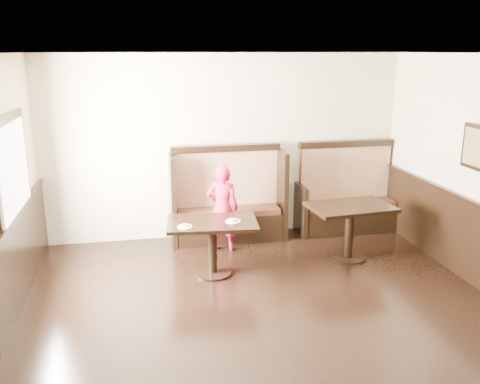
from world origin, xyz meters
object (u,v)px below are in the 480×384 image
object	(u,v)px
booth_main	(228,205)
table_neighbor	(350,219)
booth_neighbor	(346,201)
child	(223,208)
table_main	(212,234)

from	to	relation	value
booth_main	table_neighbor	bearing A→B (deg)	-36.54
booth_main	booth_neighbor	xyz separation A→B (m)	(1.95, -0.00, -0.05)
booth_main	child	bearing A→B (deg)	-108.35
booth_neighbor	child	world-z (taller)	booth_neighbor
booth_neighbor	table_neighbor	size ratio (longest dim) A/B	1.40
booth_main	table_neighbor	distance (m)	1.89
booth_neighbor	table_main	bearing A→B (deg)	-151.74
booth_main	table_main	distance (m)	1.35
booth_main	child	world-z (taller)	booth_main
table_neighbor	child	world-z (taller)	child
booth_main	table_main	bearing A→B (deg)	-108.45
booth_main	table_main	world-z (taller)	booth_main
booth_main	table_neighbor	size ratio (longest dim) A/B	1.49
booth_main	booth_neighbor	distance (m)	1.95
booth_main	table_neighbor	xyz separation A→B (m)	(1.52, -1.13, 0.05)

